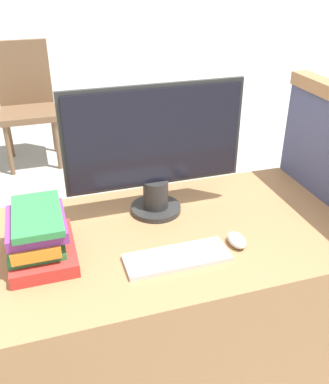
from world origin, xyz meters
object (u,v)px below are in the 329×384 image
at_px(mouse, 237,240).
at_px(monitor, 155,148).
at_px(keyboard, 177,258).
at_px(far_chair, 26,98).
at_px(book_stack, 38,237).

bearing_deg(mouse, monitor, 123.82).
bearing_deg(keyboard, far_chair, 98.87).
distance_m(monitor, far_chair, 2.41).
relative_size(keyboard, far_chair, 0.34).
bearing_deg(book_stack, monitor, 20.51).
relative_size(mouse, book_stack, 0.33).
distance_m(monitor, keyboard, 0.39).
xyz_separation_m(mouse, far_chair, (-0.62, 2.61, -0.21)).
bearing_deg(far_chair, monitor, -92.44).
bearing_deg(monitor, book_stack, -159.49).
height_order(book_stack, far_chair, far_chair).
xyz_separation_m(mouse, book_stack, (-0.62, 0.13, 0.06)).
bearing_deg(keyboard, monitor, 86.17).
bearing_deg(monitor, far_chair, 100.50).
distance_m(monitor, mouse, 0.42).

